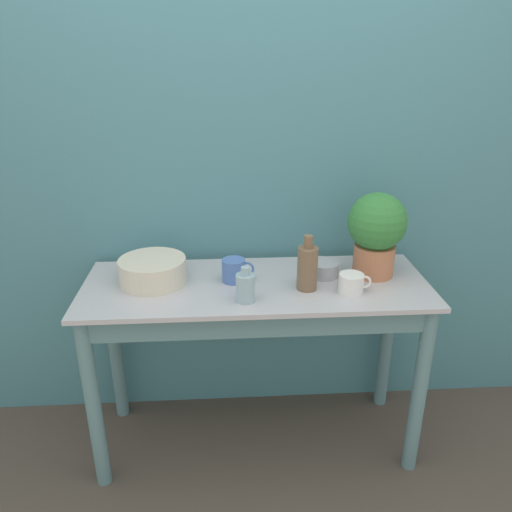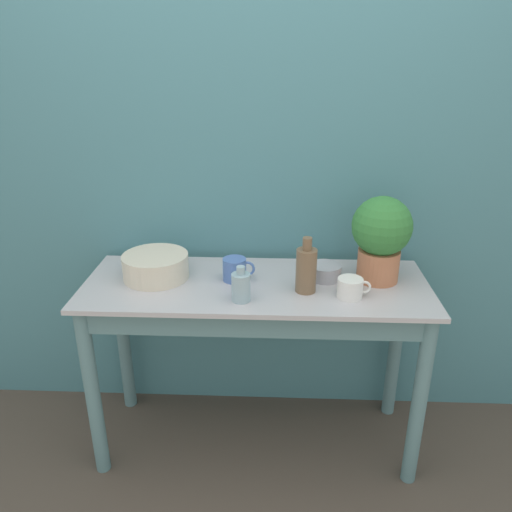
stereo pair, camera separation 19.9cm
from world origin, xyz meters
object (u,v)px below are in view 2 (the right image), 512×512
bowl_wash_large (156,266)px  mug_white (350,288)px  bottle_short (241,286)px  bowl_small_steel (325,272)px  mug_blue (235,269)px  potted_plant (381,235)px  bottle_tall (306,269)px

bowl_wash_large → mug_white: (0.79, -0.14, -0.01)m
bottle_short → bowl_small_steel: bearing=32.2°
mug_white → bowl_small_steel: bearing=116.8°
bowl_wash_large → mug_white: bowl_wash_large is taller
mug_white → mug_blue: bearing=163.7°
mug_blue → mug_white: 0.47m
potted_plant → bowl_small_steel: potted_plant is taller
bowl_wash_large → bottle_short: bottle_short is taller
bottle_short → bowl_wash_large: bearing=152.6°
bottle_short → potted_plant: bearing=20.9°
bottle_short → mug_blue: bearing=101.8°
bottle_tall → bowl_small_steel: (0.09, 0.12, -0.06)m
bottle_tall → bottle_short: bearing=-159.9°
bottle_tall → mug_white: bottle_tall is taller
bowl_wash_large → mug_blue: 0.33m
mug_white → bottle_short: bearing=-173.6°
bottle_short → mug_white: bearing=6.4°
bowl_wash_large → mug_white: size_ratio=2.10×
potted_plant → mug_blue: bearing=-177.2°
mug_blue → bowl_small_steel: bearing=4.6°
bowl_wash_large → mug_white: bearing=-10.4°
bowl_wash_large → mug_blue: bowl_wash_large is taller
potted_plant → mug_blue: potted_plant is taller
bottle_tall → mug_white: size_ratio=1.73×
mug_blue → bowl_small_steel: 0.37m
potted_plant → mug_white: potted_plant is taller
mug_blue → potted_plant: bearing=2.8°
bottle_tall → bottle_short: (-0.25, -0.09, -0.04)m
mug_white → bowl_wash_large: bearing=169.6°
bottle_short → mug_blue: 0.18m
bowl_wash_large → mug_blue: size_ratio=2.05×
bowl_wash_large → bowl_small_steel: bearing=1.6°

